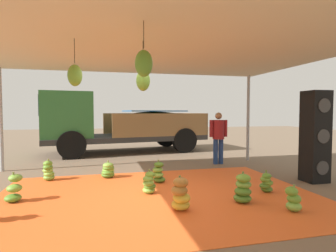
# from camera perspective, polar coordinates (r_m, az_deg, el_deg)

# --- Properties ---
(ground_plane) EXTENTS (40.00, 40.00, 0.00)m
(ground_plane) POSITION_cam_1_polar(r_m,az_deg,el_deg) (8.52, -6.03, -8.35)
(ground_plane) COLOR brown
(tarp_orange) EXTENTS (6.24, 4.46, 0.01)m
(tarp_orange) POSITION_cam_1_polar(r_m,az_deg,el_deg) (5.64, -1.92, -14.18)
(tarp_orange) COLOR #E05B23
(tarp_orange) RESTS_ON ground
(tent_canopy) EXTENTS (8.00, 7.00, 2.94)m
(tent_canopy) POSITION_cam_1_polar(r_m,az_deg,el_deg) (5.42, -1.91, 15.57)
(tent_canopy) COLOR #9EA0A5
(tent_canopy) RESTS_ON ground
(banana_bunch_0) EXTENTS (0.37, 0.37, 0.55)m
(banana_bunch_0) POSITION_cam_1_polar(r_m,az_deg,el_deg) (5.95, -29.02, -11.29)
(banana_bunch_0) COLOR #518428
(banana_bunch_0) RESTS_ON tarp_orange
(banana_bunch_1) EXTENTS (0.35, 0.32, 0.46)m
(banana_bunch_1) POSITION_cam_1_polar(r_m,az_deg,el_deg) (6.16, 19.51, -11.00)
(banana_bunch_1) COLOR #477523
(banana_bunch_1) RESTS_ON tarp_orange
(banana_bunch_2) EXTENTS (0.41, 0.41, 0.43)m
(banana_bunch_2) POSITION_cam_1_polar(r_m,az_deg,el_deg) (7.24, -12.18, -8.90)
(banana_bunch_2) COLOR #477523
(banana_bunch_2) RESTS_ON tarp_orange
(banana_bunch_3) EXTENTS (0.34, 0.35, 0.49)m
(banana_bunch_3) POSITION_cam_1_polar(r_m,az_deg,el_deg) (5.75, -3.91, -11.64)
(banana_bunch_3) COLOR #75A83D
(banana_bunch_3) RESTS_ON tarp_orange
(banana_bunch_4) EXTENTS (0.35, 0.35, 0.52)m
(banana_bunch_4) POSITION_cam_1_polar(r_m,az_deg,el_deg) (7.38, -23.33, -8.50)
(banana_bunch_4) COLOR #6B9E38
(banana_bunch_4) RESTS_ON tarp_orange
(banana_bunch_5) EXTENTS (0.44, 0.44, 0.56)m
(banana_bunch_5) POSITION_cam_1_polar(r_m,az_deg,el_deg) (5.39, 15.12, -12.37)
(banana_bunch_5) COLOR #477523
(banana_bunch_5) RESTS_ON tarp_orange
(banana_bunch_6) EXTENTS (0.34, 0.34, 0.45)m
(banana_bunch_6) POSITION_cam_1_polar(r_m,az_deg,el_deg) (5.23, 24.29, -13.61)
(banana_bunch_6) COLOR #75A83D
(banana_bunch_6) RESTS_ON tarp_orange
(banana_bunch_8) EXTENTS (0.43, 0.44, 0.59)m
(banana_bunch_8) POSITION_cam_1_polar(r_m,az_deg,el_deg) (4.80, 2.59, -13.97)
(banana_bunch_8) COLOR gold
(banana_bunch_8) RESTS_ON tarp_orange
(banana_bunch_9) EXTENTS (0.39, 0.38, 0.54)m
(banana_bunch_9) POSITION_cam_1_polar(r_m,az_deg,el_deg) (6.59, -1.96, -9.60)
(banana_bunch_9) COLOR #477523
(banana_bunch_9) RESTS_ON tarp_orange
(cargo_truck_main) EXTENTS (6.67, 3.17, 2.40)m
(cargo_truck_main) POSITION_cam_1_polar(r_m,az_deg,el_deg) (11.57, -10.11, 0.51)
(cargo_truck_main) COLOR #2D2D2D
(cargo_truck_main) RESTS_ON ground
(worker_0) EXTENTS (0.60, 0.37, 1.64)m
(worker_0) POSITION_cam_1_polar(r_m,az_deg,el_deg) (8.98, 10.30, -1.62)
(worker_0) COLOR navy
(worker_0) RESTS_ON ground
(speaker_stack) EXTENTS (0.50, 0.51, 2.16)m
(speaker_stack) POSITION_cam_1_polar(r_m,az_deg,el_deg) (7.45, 27.95, -1.91)
(speaker_stack) COLOR black
(speaker_stack) RESTS_ON ground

